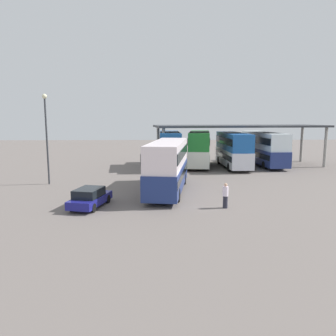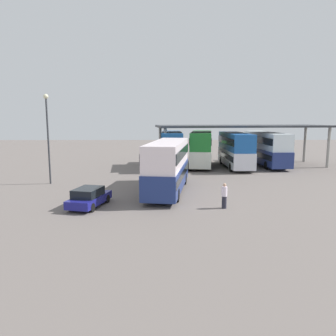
{
  "view_description": "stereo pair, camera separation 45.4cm",
  "coord_description": "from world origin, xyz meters",
  "px_view_note": "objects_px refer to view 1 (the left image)",
  "views": [
    {
      "loc": [
        -0.66,
        -22.98,
        6.08
      ],
      "look_at": [
        0.07,
        3.75,
        2.0
      ],
      "focal_mm": 34.86,
      "sensor_mm": 36.0,
      "label": 1
    },
    {
      "loc": [
        -0.21,
        -22.99,
        6.08
      ],
      "look_at": [
        0.07,
        3.75,
        2.0
      ],
      "focal_mm": 34.86,
      "sensor_mm": 36.0,
      "label": 2
    }
  ],
  "objects_px": {
    "double_decker_mid_row": "(199,147)",
    "double_decker_far_right": "(233,149)",
    "double_decker_end_of_row": "(263,147)",
    "lamppost_tall": "(46,129)",
    "double_decker_main": "(168,164)",
    "parked_hatchback": "(90,198)",
    "pedestrian_waiting": "(225,196)",
    "double_decker_near_canopy": "(170,148)"
  },
  "relations": [
    {
      "from": "double_decker_main",
      "to": "double_decker_far_right",
      "type": "distance_m",
      "value": 15.93
    },
    {
      "from": "parked_hatchback",
      "to": "double_decker_far_right",
      "type": "height_order",
      "value": "double_decker_far_right"
    },
    {
      "from": "parked_hatchback",
      "to": "double_decker_near_canopy",
      "type": "relative_size",
      "value": 0.41
    },
    {
      "from": "double_decker_mid_row",
      "to": "double_decker_far_right",
      "type": "bearing_deg",
      "value": -103.32
    },
    {
      "from": "parked_hatchback",
      "to": "double_decker_mid_row",
      "type": "bearing_deg",
      "value": -13.37
    },
    {
      "from": "double_decker_mid_row",
      "to": "pedestrian_waiting",
      "type": "xyz_separation_m",
      "value": [
        -0.67,
        -20.24,
        -1.54
      ]
    },
    {
      "from": "parked_hatchback",
      "to": "pedestrian_waiting",
      "type": "distance_m",
      "value": 9.32
    },
    {
      "from": "double_decker_main",
      "to": "double_decker_mid_row",
      "type": "xyz_separation_m",
      "value": [
        4.45,
        15.05,
        0.1
      ]
    },
    {
      "from": "lamppost_tall",
      "to": "pedestrian_waiting",
      "type": "xyz_separation_m",
      "value": [
        14.8,
        -8.62,
        -4.29
      ]
    },
    {
      "from": "double_decker_end_of_row",
      "to": "lamppost_tall",
      "type": "bearing_deg",
      "value": 114.04
    },
    {
      "from": "parked_hatchback",
      "to": "pedestrian_waiting",
      "type": "height_order",
      "value": "pedestrian_waiting"
    },
    {
      "from": "double_decker_main",
      "to": "double_decker_near_canopy",
      "type": "distance_m",
      "value": 14.11
    },
    {
      "from": "parked_hatchback",
      "to": "double_decker_end_of_row",
      "type": "distance_m",
      "value": 27.39
    },
    {
      "from": "double_decker_near_canopy",
      "to": "double_decker_far_right",
      "type": "distance_m",
      "value": 7.91
    },
    {
      "from": "double_decker_end_of_row",
      "to": "pedestrian_waiting",
      "type": "height_order",
      "value": "double_decker_end_of_row"
    },
    {
      "from": "parked_hatchback",
      "to": "double_decker_far_right",
      "type": "bearing_deg",
      "value": -24.2
    },
    {
      "from": "double_decker_near_canopy",
      "to": "pedestrian_waiting",
      "type": "relative_size",
      "value": 5.91
    },
    {
      "from": "double_decker_mid_row",
      "to": "lamppost_tall",
      "type": "relative_size",
      "value": 1.32
    },
    {
      "from": "double_decker_main",
      "to": "parked_hatchback",
      "type": "bearing_deg",
      "value": 138.83
    },
    {
      "from": "double_decker_main",
      "to": "double_decker_far_right",
      "type": "height_order",
      "value": "double_decker_far_right"
    },
    {
      "from": "double_decker_main",
      "to": "parked_hatchback",
      "type": "distance_m",
      "value": 7.43
    },
    {
      "from": "double_decker_mid_row",
      "to": "double_decker_end_of_row",
      "type": "distance_m",
      "value": 8.5
    },
    {
      "from": "double_decker_mid_row",
      "to": "pedestrian_waiting",
      "type": "relative_size",
      "value": 6.28
    },
    {
      "from": "lamppost_tall",
      "to": "double_decker_end_of_row",
      "type": "bearing_deg",
      "value": 26.67
    },
    {
      "from": "double_decker_end_of_row",
      "to": "pedestrian_waiting",
      "type": "xyz_separation_m",
      "value": [
        -9.15,
        -20.66,
        -1.48
      ]
    },
    {
      "from": "parked_hatchback",
      "to": "double_decker_end_of_row",
      "type": "relative_size",
      "value": 0.37
    },
    {
      "from": "double_decker_mid_row",
      "to": "double_decker_far_right",
      "type": "xyz_separation_m",
      "value": [
        4.04,
        -1.57,
        -0.05
      ]
    },
    {
      "from": "double_decker_mid_row",
      "to": "double_decker_end_of_row",
      "type": "height_order",
      "value": "double_decker_mid_row"
    },
    {
      "from": "double_decker_far_right",
      "to": "double_decker_end_of_row",
      "type": "height_order",
      "value": "double_decker_far_right"
    },
    {
      "from": "double_decker_main",
      "to": "double_decker_mid_row",
      "type": "bearing_deg",
      "value": -8.03
    },
    {
      "from": "double_decker_main",
      "to": "parked_hatchback",
      "type": "height_order",
      "value": "double_decker_main"
    },
    {
      "from": "lamppost_tall",
      "to": "parked_hatchback",
      "type": "bearing_deg",
      "value": -55.94
    },
    {
      "from": "double_decker_near_canopy",
      "to": "double_decker_mid_row",
      "type": "height_order",
      "value": "double_decker_mid_row"
    },
    {
      "from": "double_decker_far_right",
      "to": "double_decker_end_of_row",
      "type": "relative_size",
      "value": 0.87
    },
    {
      "from": "double_decker_far_right",
      "to": "lamppost_tall",
      "type": "xyz_separation_m",
      "value": [
        -19.51,
        -10.04,
        2.8
      ]
    },
    {
      "from": "double_decker_far_right",
      "to": "pedestrian_waiting",
      "type": "distance_m",
      "value": 19.31
    },
    {
      "from": "double_decker_near_canopy",
      "to": "double_decker_end_of_row",
      "type": "relative_size",
      "value": 0.89
    },
    {
      "from": "lamppost_tall",
      "to": "double_decker_mid_row",
      "type": "bearing_deg",
      "value": 36.9
    },
    {
      "from": "double_decker_far_right",
      "to": "lamppost_tall",
      "type": "height_order",
      "value": "lamppost_tall"
    },
    {
      "from": "parked_hatchback",
      "to": "double_decker_far_right",
      "type": "relative_size",
      "value": 0.42
    },
    {
      "from": "double_decker_main",
      "to": "double_decker_end_of_row",
      "type": "bearing_deg",
      "value": -31.46
    },
    {
      "from": "double_decker_near_canopy",
      "to": "double_decker_mid_row",
      "type": "distance_m",
      "value": 3.96
    }
  ]
}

